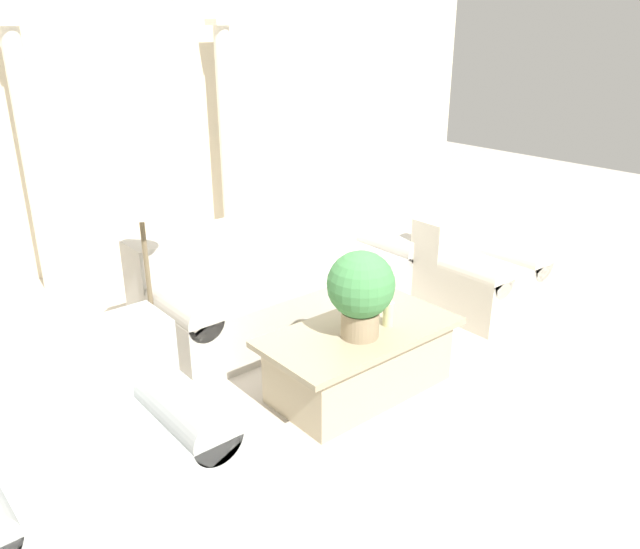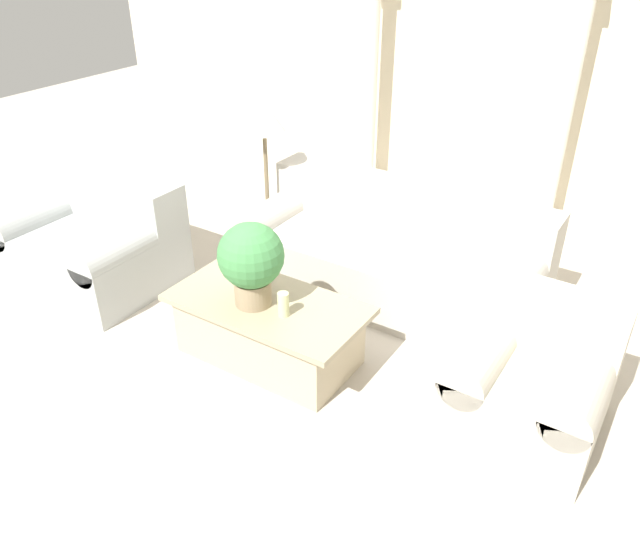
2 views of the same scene
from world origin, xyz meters
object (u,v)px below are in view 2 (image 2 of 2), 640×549
(sofa_long, at_px, (392,254))
(potted_plant, at_px, (251,260))
(floor_lamp, at_px, (264,126))
(loveseat, at_px, (96,240))
(coffee_table, at_px, (269,329))
(armchair, at_px, (533,377))

(sofa_long, xyz_separation_m, potted_plant, (-0.36, -1.31, 0.45))
(potted_plant, distance_m, floor_lamp, 1.57)
(loveseat, relative_size, floor_lamp, 0.94)
(potted_plant, bearing_deg, sofa_long, 74.48)
(sofa_long, relative_size, coffee_table, 1.77)
(armchair, bearing_deg, floor_lamp, 161.58)
(sofa_long, height_order, armchair, sofa_long)
(coffee_table, distance_m, floor_lamp, 1.79)
(loveseat, bearing_deg, sofa_long, 27.72)
(potted_plant, relative_size, floor_lamp, 0.41)
(loveseat, height_order, floor_lamp, floor_lamp)
(loveseat, relative_size, coffee_table, 0.98)
(potted_plant, xyz_separation_m, armchair, (1.77, 0.40, -0.44))
(sofa_long, relative_size, armchair, 2.75)
(loveseat, relative_size, potted_plant, 2.28)
(loveseat, height_order, potted_plant, potted_plant)
(coffee_table, relative_size, armchair, 1.55)
(loveseat, distance_m, potted_plant, 1.87)
(loveseat, distance_m, coffee_table, 1.88)
(loveseat, xyz_separation_m, potted_plant, (1.81, -0.17, 0.44))
(loveseat, xyz_separation_m, coffee_table, (1.87, -0.11, -0.11))
(coffee_table, distance_m, potted_plant, 0.56)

